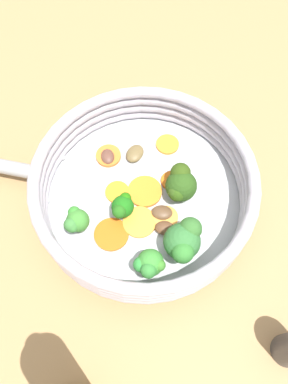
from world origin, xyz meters
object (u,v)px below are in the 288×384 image
carrot_slice_3 (117,193)px  carrot_slice_4 (111,234)px  broccoli_floret_4 (183,241)px  broccoli_floret_1 (149,264)px  carrot_slice_1 (108,156)px  carrot_slice_2 (166,218)px  carrot_slice_7 (167,144)px  mushroom_piece_0 (165,228)px  carrot_slice_6 (137,222)px  broccoli_floret_2 (180,185)px  mushroom_piece_2 (108,157)px  broccoli_floret_0 (76,221)px  mushroom_piece_3 (162,213)px  carrot_slice_5 (147,192)px  mushroom_piece_1 (135,153)px  skillet (144,199)px  carrot_slice_0 (171,181)px  broccoli_floret_3 (122,207)px

carrot_slice_3 → carrot_slice_4: size_ratio=0.73×
carrot_slice_3 → broccoli_floret_4: broccoli_floret_4 is taller
broccoli_floret_1 → carrot_slice_1: bearing=-151.6°
carrot_slice_2 → carrot_slice_7: 0.12m
carrot_slice_2 → mushroom_piece_0: (0.02, 0.00, 0.00)m
carrot_slice_7 → carrot_slice_1: bearing=-67.6°
carrot_slice_6 → broccoli_floret_2: bearing=135.6°
mushroom_piece_0 → broccoli_floret_1: bearing=-11.4°
carrot_slice_7 → broccoli_floret_4: broccoli_floret_4 is taller
mushroom_piece_2 → carrot_slice_1: bearing=176.6°
broccoli_floret_0 → mushroom_piece_3: broccoli_floret_0 is taller
carrot_slice_7 → carrot_slice_5: bearing=-12.1°
carrot_slice_2 → carrot_slice_4: bearing=-62.7°
carrot_slice_3 → mushroom_piece_2: size_ratio=1.31×
carrot_slice_5 → broccoli_floret_4: bearing=37.2°
carrot_slice_7 → broccoli_floret_2: size_ratio=0.62×
carrot_slice_4 → mushroom_piece_1: bearing=175.5°
carrot_slice_1 → broccoli_floret_4: (0.12, 0.12, 0.03)m
skillet → carrot_slice_5: 0.01m
carrot_slice_1 → broccoli_floret_2: size_ratio=0.67×
carrot_slice_0 → carrot_slice_1: (-0.03, -0.10, 0.00)m
mushroom_piece_2 → carrot_slice_3: bearing=24.0°
carrot_slice_1 → broccoli_floret_3: bearing=24.0°
broccoli_floret_3 → mushroom_piece_1: size_ratio=1.26×
carrot_slice_5 → mushroom_piece_2: size_ratio=1.87×
broccoli_floret_3 → mushroom_piece_3: broccoli_floret_3 is taller
mushroom_piece_1 → mushroom_piece_2: same height
carrot_slice_3 → mushroom_piece_2: bearing=-156.0°
carrot_slice_3 → broccoli_floret_1: broccoli_floret_1 is taller
carrot_slice_5 → broccoli_floret_1: 0.11m
carrot_slice_0 → carrot_slice_5: size_ratio=0.61×
carrot_slice_1 → mushroom_piece_0: size_ratio=1.42×
carrot_slice_2 → broccoli_floret_4: (0.04, 0.03, 0.03)m
carrot_slice_4 → mushroom_piece_2: bearing=-166.1°
carrot_slice_2 → broccoli_floret_0: size_ratio=0.79×
carrot_slice_0 → carrot_slice_1: 0.10m
carrot_slice_2 → carrot_slice_3: (-0.03, -0.07, -0.00)m
carrot_slice_4 → carrot_slice_6: same height
broccoli_floret_1 → broccoli_floret_3: (-0.07, -0.05, -0.00)m
broccoli_floret_0 → mushroom_piece_2: bearing=172.0°
broccoli_floret_3 → carrot_slice_7: bearing=159.6°
carrot_slice_1 → mushroom_piece_3: mushroom_piece_3 is taller
broccoli_floret_0 → broccoli_floret_4: broccoli_floret_4 is taller
broccoli_floret_4 → mushroom_piece_3: 0.06m
broccoli_floret_0 → broccoli_floret_2: (-0.07, 0.12, -0.00)m
carrot_slice_3 → broccoli_floret_0: bearing=-34.3°
carrot_slice_2 → mushroom_piece_3: mushroom_piece_3 is taller
broccoli_floret_3 → mushroom_piece_1: broccoli_floret_3 is taller
carrot_slice_5 → broccoli_floret_3: (0.04, -0.03, 0.02)m
carrot_slice_7 → carrot_slice_3: bearing=-32.6°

